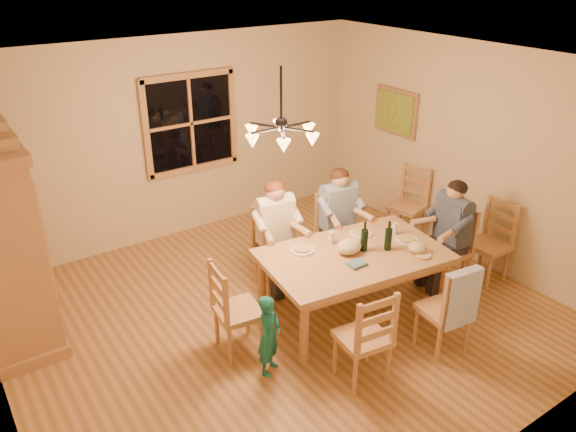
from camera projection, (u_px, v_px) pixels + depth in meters
floor at (282, 315)px, 6.18m from camera, size 5.50×5.50×0.00m
ceiling at (281, 66)px, 5.02m from camera, size 5.50×5.00×0.02m
wall_back at (177, 140)px, 7.46m from camera, size 5.50×0.02×2.70m
wall_right at (464, 152)px, 7.01m from camera, size 0.02×5.00×2.70m
window at (191, 123)px, 7.45m from camera, size 1.30×0.06×1.30m
painting at (396, 112)px, 7.77m from camera, size 0.06×0.78×0.64m
chandelier at (281, 133)px, 5.29m from camera, size 0.77×0.68×0.71m
armoire at (1, 244)px, 5.45m from camera, size 0.66×1.40×2.30m
dining_table at (353, 261)px, 5.92m from camera, size 2.04×1.40×0.76m
chair_far_left at (276, 263)px, 6.60m from camera, size 0.49×0.47×0.99m
chair_far_right at (337, 247)px, 6.95m from camera, size 0.49×0.47×0.99m
chair_near_left at (362, 351)px, 5.16m from camera, size 0.49×0.47×0.99m
chair_near_right at (442, 322)px, 5.55m from camera, size 0.49×0.47×0.99m
chair_end_left at (239, 324)px, 5.53m from camera, size 0.47×0.49×0.99m
chair_end_right at (446, 262)px, 6.62m from camera, size 0.47×0.49×0.99m
adult_woman at (275, 222)px, 6.37m from camera, size 0.43×0.46×0.87m
adult_plaid_man at (339, 208)px, 6.72m from camera, size 0.43×0.46×0.87m
adult_slate_man at (452, 221)px, 6.39m from camera, size 0.46×0.43×0.87m
towel at (461, 298)px, 5.23m from camera, size 0.39×0.15×0.58m
wine_bottle_a at (364, 236)px, 5.87m from camera, size 0.08×0.08×0.33m
wine_bottle_b at (389, 236)px, 5.89m from camera, size 0.08×0.08×0.33m
plate_woman at (302, 250)px, 5.92m from camera, size 0.26×0.26×0.02m
plate_plaid at (361, 234)px, 6.27m from camera, size 0.26×0.26×0.02m
plate_slate at (406, 240)px, 6.12m from camera, size 0.26×0.26×0.02m
wine_glass_a at (332, 238)px, 6.05m from camera, size 0.06×0.06×0.14m
wine_glass_b at (395, 229)px, 6.24m from camera, size 0.06×0.06×0.14m
cap at (417, 247)px, 5.88m from camera, size 0.20×0.20×0.11m
napkin at (357, 264)px, 5.65m from camera, size 0.20×0.16×0.03m
cloth_bundle at (349, 247)px, 5.85m from camera, size 0.28×0.22×0.15m
child at (269, 335)px, 5.19m from camera, size 0.36×0.33×0.83m
chair_spare_front at (486, 256)px, 6.75m from camera, size 0.43×0.45×0.99m
chair_spare_back at (406, 217)px, 7.74m from camera, size 0.52×0.53×0.99m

